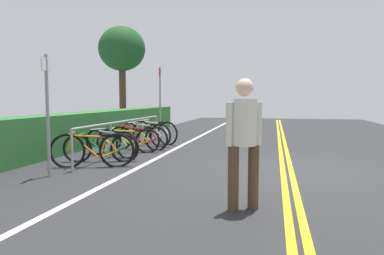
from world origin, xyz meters
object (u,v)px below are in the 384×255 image
bicycle_0 (92,150)px  sign_post_near (47,104)px  bicycle_2 (111,143)px  pedestrian (244,135)px  bicycle_4 (138,138)px  sign_post_far (160,96)px  bicycle_1 (101,148)px  bicycle_6 (154,132)px  bicycle_3 (128,141)px  bicycle_5 (145,134)px  bike_rack (125,128)px  tree_mid (122,50)px

bicycle_0 → sign_post_near: 1.43m
bicycle_2 → pedestrian: pedestrian is taller
pedestrian → bicycle_2: bearing=45.5°
bicycle_4 → sign_post_far: sign_post_far is taller
bicycle_1 → bicycle_4: (1.97, -0.12, 0.01)m
bicycle_2 → sign_post_near: (-2.33, 0.09, 1.01)m
bicycle_6 → pedestrian: bearing=-151.5°
bicycle_3 → sign_post_far: size_ratio=0.65×
bicycle_4 → bicycle_5: (0.82, 0.12, 0.02)m
bike_rack → bicycle_4: bike_rack is taller
bicycle_2 → bicycle_3: bearing=-16.4°
bicycle_0 → tree_mid: tree_mid is taller
bicycle_0 → tree_mid: bearing=20.1°
sign_post_far → bicycle_5: bearing=-175.3°
bicycle_4 → sign_post_near: 3.73m
sign_post_far → bicycle_1: bearing=-178.1°
bicycle_6 → sign_post_far: size_ratio=0.68×
bicycle_5 → pedestrian: size_ratio=1.05×
bicycle_6 → bicycle_2: bearing=174.6°
bicycle_3 → pedestrian: 5.38m
bicycle_2 → bicycle_0: bearing=-169.6°
bicycle_1 → bicycle_3: bearing=-2.8°
bicycle_1 → bicycle_5: 2.79m
bicycle_2 → bicycle_6: bicycle_6 is taller
bicycle_1 → tree_mid: (8.14, 3.09, 3.33)m
sign_post_far → bike_rack: bearing=-177.4°
bicycle_3 → tree_mid: size_ratio=0.35×
bicycle_4 → bicycle_6: (1.34, -0.00, 0.03)m
pedestrian → sign_post_near: sign_post_near is taller
bike_rack → sign_post_far: 3.53m
tree_mid → sign_post_far: bearing=-139.0°
bike_rack → bicycle_4: (0.61, -0.12, -0.32)m
bicycle_5 → tree_mid: tree_mid is taller
pedestrian → sign_post_far: size_ratio=0.67×
bicycle_0 → sign_post_near: size_ratio=0.76×
sign_post_near → tree_mid: (9.75, 2.88, 2.30)m
bicycle_0 → bicycle_6: size_ratio=0.98×
bicycle_4 → bicycle_2: bearing=169.1°
bicycle_1 → bicycle_5: bicycle_5 is taller
bike_rack → tree_mid: size_ratio=1.08×
bicycle_5 → bicycle_6: (0.52, -0.12, 0.02)m
bicycle_6 → tree_mid: size_ratio=0.36×
sign_post_near → bicycle_6: bearing=-3.9°
bicycle_4 → pedestrian: pedestrian is taller
pedestrian → bicycle_3: bearing=39.0°
bicycle_2 → bicycle_3: bicycle_2 is taller
bicycle_0 → bicycle_5: size_ratio=0.95×
bicycle_6 → bicycle_5: bearing=167.2°
bike_rack → sign_post_near: (-2.96, 0.21, 0.69)m
bike_rack → tree_mid: (6.79, 3.09, 3.00)m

